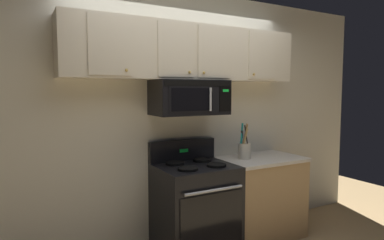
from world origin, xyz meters
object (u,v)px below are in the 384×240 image
Objects in this scene: over_range_microwave at (190,98)px; utensil_crock_cream at (244,149)px; salt_shaker at (246,151)px; stove_range at (195,207)px.

over_range_microwave reaches higher than utensil_crock_cream.
salt_shaker is (0.77, 0.06, -0.63)m from over_range_microwave.
utensil_crock_cream reaches higher than salt_shaker.
salt_shaker is at bearing 4.14° from over_range_microwave.
over_range_microwave is 1.00m from salt_shaker.
stove_range is at bearing -177.04° from utensil_crock_cream.
stove_range is at bearing -167.41° from salt_shaker.
over_range_microwave is 0.86m from utensil_crock_cream.
stove_range is 1.47× the size of over_range_microwave.
stove_range is 0.84m from utensil_crock_cream.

